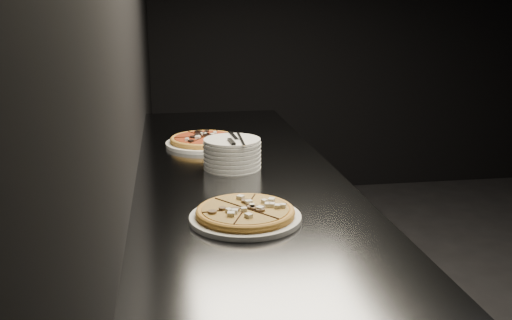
{
  "coord_description": "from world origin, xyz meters",
  "views": [
    {
      "loc": [
        -2.38,
        -2.02,
        1.52
      ],
      "look_at": [
        -2.08,
        -0.12,
        0.99
      ],
      "focal_mm": 40.0,
      "sensor_mm": 36.0,
      "label": 1
    }
  ],
  "objects": [
    {
      "name": "pizza_mushroom",
      "position": [
        -2.17,
        -0.5,
        0.94
      ],
      "size": [
        0.32,
        0.32,
        0.04
      ],
      "rotation": [
        0.0,
        0.0,
        0.14
      ],
      "color": "white",
      "rests_on": "counter"
    },
    {
      "name": "ramekin",
      "position": [
        -2.13,
        0.21,
        0.96
      ],
      "size": [
        0.09,
        0.09,
        0.07
      ],
      "color": "white",
      "rests_on": "counter"
    },
    {
      "name": "wall_left",
      "position": [
        -2.5,
        0.0,
        1.4
      ],
      "size": [
        0.02,
        5.0,
        2.8
      ],
      "primitive_type": "cube",
      "color": "black",
      "rests_on": "floor"
    },
    {
      "name": "plate_stack",
      "position": [
        -2.14,
        0.05,
        0.98
      ],
      "size": [
        0.21,
        0.21,
        0.11
      ],
      "color": "white",
      "rests_on": "counter"
    },
    {
      "name": "cutlery",
      "position": [
        -2.14,
        0.03,
        1.04
      ],
      "size": [
        0.08,
        0.23,
        0.01
      ],
      "rotation": [
        0.0,
        0.0,
        0.08
      ],
      "color": "#B6B7BD",
      "rests_on": "plate_stack"
    },
    {
      "name": "pizza_tomato",
      "position": [
        -2.22,
        0.42,
        0.94
      ],
      "size": [
        0.34,
        0.34,
        0.04
      ],
      "rotation": [
        0.0,
        0.0,
        -0.01
      ],
      "color": "white",
      "rests_on": "counter"
    },
    {
      "name": "counter",
      "position": [
        -2.13,
        0.0,
        0.46
      ],
      "size": [
        0.74,
        2.44,
        0.92
      ],
      "color": "#57595E",
      "rests_on": "floor"
    },
    {
      "name": "wall_back",
      "position": [
        0.0,
        2.5,
        1.4
      ],
      "size": [
        5.0,
        0.02,
        2.8
      ],
      "primitive_type": "cube",
      "color": "black",
      "rests_on": "floor"
    }
  ]
}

